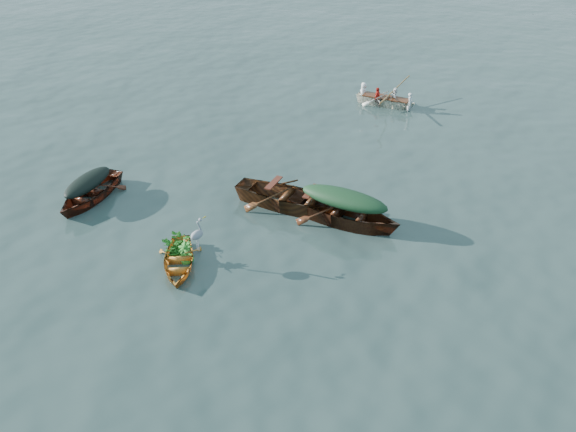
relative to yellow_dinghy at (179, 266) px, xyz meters
The scene contains 13 objects.
ground 1.44m from the yellow_dinghy, 55.94° to the left, with size 140.00×140.00×0.00m, color #314541.
yellow_dinghy is the anchor object (origin of this frame).
dark_covered_boat 4.76m from the yellow_dinghy, behind, with size 1.38×3.71×0.93m, color #572414.
green_tarp_boat 4.94m from the yellow_dinghy, 63.63° to the left, with size 1.49×4.78×1.14m, color #522D13.
open_wooden_boat 4.15m from the yellow_dinghy, 82.55° to the left, with size 1.58×5.07×1.23m, color brown.
rowed_boat 13.38m from the yellow_dinghy, 96.71° to the left, with size 1.08×3.62×0.82m, color white.
dark_tarp_cover 4.81m from the yellow_dinghy, behind, with size 0.76×2.04×0.40m, color black.
green_tarp_cover 5.01m from the yellow_dinghy, 63.63° to the left, with size 0.82×2.63×0.52m, color #193E1F.
thwart_benches 4.20m from the yellow_dinghy, 82.55° to the left, with size 0.95×2.54×0.04m, color #511E13, non-canonical shape.
heron 0.98m from the yellow_dinghy, 49.15° to the left, with size 0.28×0.40×0.92m, color #9D9EA5, non-canonical shape.
dinghy_weeds 0.85m from the yellow_dinghy, 131.18° to the left, with size 0.70×0.90×0.60m, color #1B631A.
rowers 13.41m from the yellow_dinghy, 96.71° to the left, with size 0.98×2.53×0.76m, color silver.
oars 13.39m from the yellow_dinghy, 96.71° to the left, with size 2.60×0.60×0.06m, color brown, non-canonical shape.
Camera 1 is at (8.74, -8.52, 9.04)m, focal length 35.00 mm.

